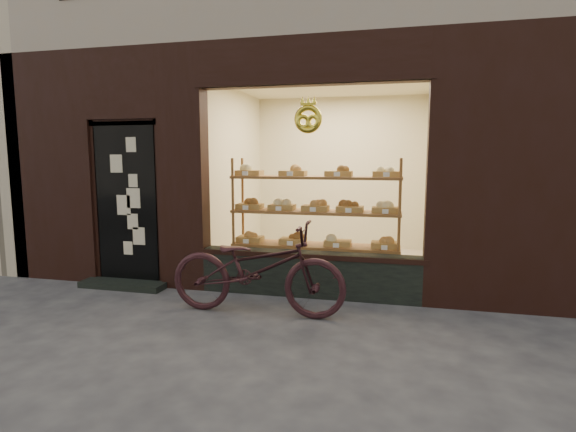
# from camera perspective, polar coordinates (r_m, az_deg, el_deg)

# --- Properties ---
(ground) EXTENTS (90.00, 90.00, 0.00)m
(ground) POSITION_cam_1_polar(r_m,az_deg,el_deg) (3.91, -10.50, -18.56)
(ground) COLOR #313136
(display_shelf) EXTENTS (2.20, 0.45, 1.70)m
(display_shelf) POSITION_cam_1_polar(r_m,az_deg,el_deg) (5.90, 3.48, -0.76)
(display_shelf) COLOR brown
(display_shelf) RESTS_ON ground
(bicycle) EXTENTS (1.96, 0.70, 1.02)m
(bicycle) POSITION_cam_1_polar(r_m,az_deg,el_deg) (4.92, -3.97, -6.64)
(bicycle) COLOR black
(bicycle) RESTS_ON ground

